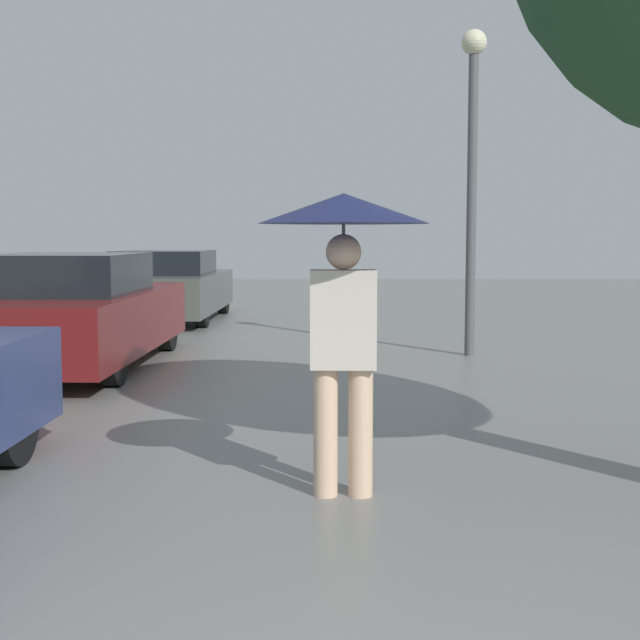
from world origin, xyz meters
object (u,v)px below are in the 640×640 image
object	(u,v)px
parked_car_farthest	(167,287)
street_lamp	(472,147)
pedestrian	(344,258)
parked_car_middle	(72,313)

from	to	relation	value
parked_car_farthest	street_lamp	world-z (taller)	street_lamp
parked_car_farthest	street_lamp	distance (m)	7.03
pedestrian	street_lamp	bearing A→B (deg)	75.22
parked_car_middle	parked_car_farthest	distance (m)	5.79
pedestrian	parked_car_middle	world-z (taller)	pedestrian
parked_car_farthest	street_lamp	size ratio (longest dim) A/B	1.06
parked_car_middle	parked_car_farthest	bearing A→B (deg)	90.04
pedestrian	street_lamp	xyz separation A→B (m)	(1.65, 6.24, 1.24)
parked_car_middle	parked_car_farthest	xyz separation A→B (m)	(-0.00, 5.79, -0.02)
street_lamp	parked_car_farthest	bearing A→B (deg)	135.51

